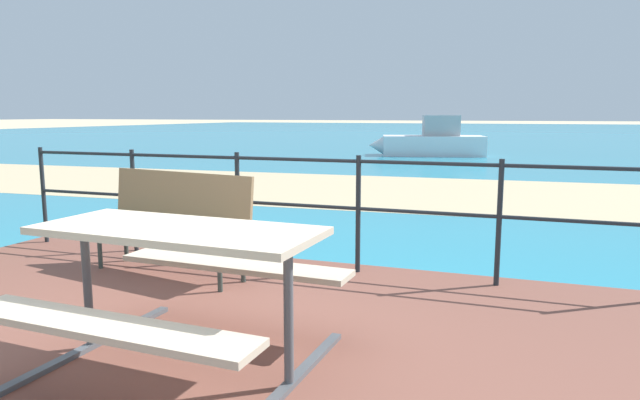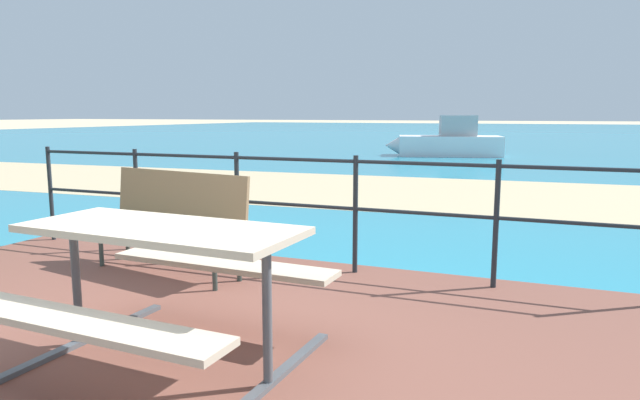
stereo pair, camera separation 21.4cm
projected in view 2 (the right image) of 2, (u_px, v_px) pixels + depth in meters
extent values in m
plane|color=beige|center=(116.00, 383.00, 3.08)|extent=(240.00, 240.00, 0.00)
cube|color=brown|center=(115.00, 377.00, 3.08)|extent=(6.40, 5.20, 0.06)
cube|color=teal|center=(515.00, 134.00, 39.79)|extent=(90.00, 90.00, 0.01)
cube|color=tan|center=(422.00, 192.00, 10.51)|extent=(54.16, 7.15, 0.01)
cube|color=#BCAD93|center=(161.00, 229.00, 3.06)|extent=(1.58, 0.71, 0.04)
cube|color=#BCAD93|center=(81.00, 323.00, 2.60)|extent=(1.56, 0.33, 0.04)
cube|color=#BCAD93|center=(222.00, 264.00, 3.62)|extent=(1.56, 0.33, 0.04)
cylinder|color=#4C5156|center=(76.00, 283.00, 3.39)|extent=(0.05, 0.05, 0.77)
cube|color=#4C5156|center=(80.00, 342.00, 3.44)|extent=(0.12, 1.40, 0.03)
cylinder|color=#4C5156|center=(267.00, 315.00, 2.85)|extent=(0.05, 0.05, 0.77)
cube|color=#4C5156|center=(268.00, 384.00, 2.91)|extent=(0.12, 1.40, 0.03)
cube|color=#8C704C|center=(166.00, 223.00, 4.92)|extent=(1.59, 0.66, 0.04)
cube|color=#8C704C|center=(180.00, 195.00, 5.04)|extent=(1.54, 0.34, 0.42)
cylinder|color=#2D3833|center=(101.00, 242.00, 5.19)|extent=(0.04, 0.04, 0.45)
cylinder|color=#2D3833|center=(127.00, 236.00, 5.44)|extent=(0.04, 0.04, 0.45)
cylinder|color=#2D3833|center=(214.00, 263.00, 4.47)|extent=(0.04, 0.04, 0.45)
cylinder|color=#2D3833|center=(239.00, 255.00, 4.72)|extent=(0.04, 0.04, 0.45)
cylinder|color=#1E2328|center=(51.00, 194.00, 6.24)|extent=(0.04, 0.04, 1.04)
cylinder|color=#1E2328|center=(137.00, 200.00, 5.81)|extent=(0.04, 0.04, 1.04)
cylinder|color=#1E2328|center=(237.00, 206.00, 5.37)|extent=(0.04, 0.04, 1.04)
cylinder|color=#1E2328|center=(355.00, 215.00, 4.94)|extent=(0.04, 0.04, 1.04)
cylinder|color=#1E2328|center=(496.00, 224.00, 4.51)|extent=(0.04, 0.04, 1.04)
cylinder|color=#1E2328|center=(294.00, 159.00, 5.09)|extent=(5.90, 0.03, 0.03)
cylinder|color=#1E2328|center=(294.00, 205.00, 5.15)|extent=(5.90, 0.03, 0.03)
cube|color=silver|center=(450.00, 146.00, 19.52)|extent=(3.68, 2.24, 0.68)
cube|color=#A5A8AD|center=(458.00, 126.00, 19.38)|extent=(1.42, 1.32, 0.70)
cone|color=silver|center=(392.00, 145.00, 19.78)|extent=(0.63, 0.72, 0.62)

